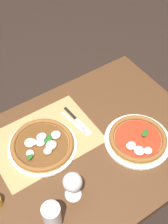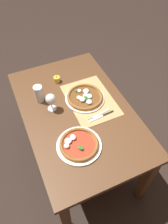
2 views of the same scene
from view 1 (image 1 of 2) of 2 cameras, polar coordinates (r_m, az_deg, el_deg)
name	(u,v)px [view 1 (image 1 of 2)]	position (r m, az deg, el deg)	size (l,w,h in m)	color
ground_plane	(74,217)	(2.11, -1.80, -18.69)	(24.00, 24.00, 0.00)	black
dining_table	(71,167)	(1.54, -2.37, -10.07)	(1.31, 0.83, 0.74)	#4C301C
paper_placemat	(44,139)	(1.51, -7.31, -4.98)	(0.50, 0.35, 0.00)	#A88451
pizza_near	(42,145)	(1.46, -7.62, -5.95)	(0.32, 0.32, 0.05)	silver
pizza_far	(138,139)	(1.50, 9.80, -4.95)	(0.32, 0.32, 0.05)	silver
wine_glass	(72,183)	(1.26, -2.12, -12.85)	(0.08, 0.08, 0.16)	silver
pint_glass	(52,217)	(1.25, -5.86, -18.60)	(0.07, 0.07, 0.15)	silver
fork	(75,124)	(1.55, -1.63, -2.19)	(0.05, 0.20, 0.00)	#B7B7BC
knife	(78,121)	(1.56, -1.19, -1.58)	(0.03, 0.22, 0.01)	black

